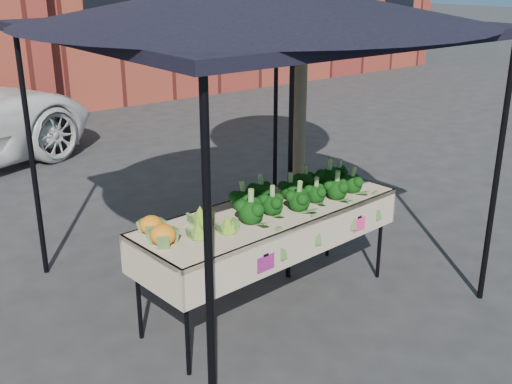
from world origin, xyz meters
name	(u,v)px	position (x,y,z in m)	size (l,w,h in m)	color
ground	(292,305)	(0.00, 0.00, 0.00)	(90.00, 90.00, 0.00)	#27272A
table	(270,258)	(-0.15, 0.13, 0.45)	(2.45, 0.98, 0.90)	#C1AE95
canopy	(254,143)	(-0.03, 0.51, 1.37)	(3.16, 3.16, 2.74)	black
broccoli_heap	(298,187)	(0.18, 0.15, 1.02)	(1.46, 0.56, 0.24)	black
romanesco_cluster	(205,219)	(-0.81, 0.11, 0.99)	(0.42, 0.46, 0.19)	#73AC2F
cauliflower_pair	(157,228)	(-1.18, 0.19, 0.98)	(0.22, 0.42, 0.17)	orange
street_tree	(302,37)	(1.32, 1.41, 2.11)	(2.14, 2.14, 4.22)	#1E4C14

